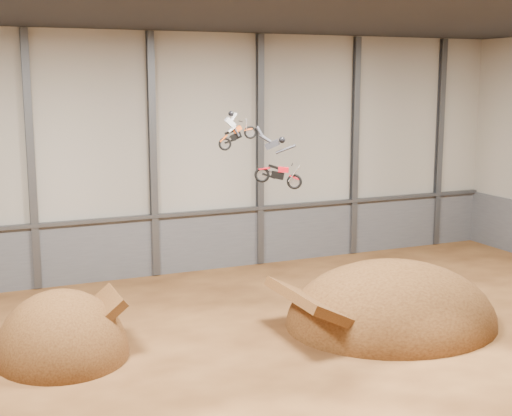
{
  "coord_description": "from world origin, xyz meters",
  "views": [
    {
      "loc": [
        -14.07,
        -24.55,
        11.37
      ],
      "look_at": [
        -1.63,
        4.0,
        5.7
      ],
      "focal_mm": 50.0,
      "sensor_mm": 36.0,
      "label": 1
    }
  ],
  "objects": [
    {
      "name": "steel_column_3",
      "position": [
        3.33,
        14.8,
        7.0
      ],
      "size": [
        0.4,
        0.36,
        13.9
      ],
      "primitive_type": "cube",
      "color": "#47494F",
      "rests_on": "ground"
    },
    {
      "name": "steel_column_4",
      "position": [
        10.0,
        14.8,
        7.0
      ],
      "size": [
        0.4,
        0.36,
        13.9
      ],
      "primitive_type": "cube",
      "color": "#47494F",
      "rests_on": "ground"
    },
    {
      "name": "lower_band_back",
      "position": [
        0.0,
        14.9,
        1.75
      ],
      "size": [
        39.8,
        0.18,
        3.5
      ],
      "primitive_type": "cube",
      "color": "#595A61",
      "rests_on": "ground"
    },
    {
      "name": "ceiling",
      "position": [
        0.0,
        0.0,
        14.0
      ],
      "size": [
        40.0,
        40.0,
        0.0
      ],
      "primitive_type": "plane",
      "color": "black",
      "rests_on": "back_wall"
    },
    {
      "name": "floor",
      "position": [
        0.0,
        0.0,
        0.0
      ],
      "size": [
        40.0,
        40.0,
        0.0
      ],
      "primitive_type": "plane",
      "color": "#512E15",
      "rests_on": "ground"
    },
    {
      "name": "landing_ramp",
      "position": [
        4.58,
        2.3,
        0.0
      ],
      "size": [
        10.16,
        8.99,
        5.86
      ],
      "primitive_type": "ellipsoid",
      "color": "#412410",
      "rests_on": "ground"
    },
    {
      "name": "steel_column_5",
      "position": [
        16.67,
        14.8,
        7.0
      ],
      "size": [
        0.4,
        0.36,
        13.9
      ],
      "primitive_type": "cube",
      "color": "#47494F",
      "rests_on": "ground"
    },
    {
      "name": "fmx_rider_b",
      "position": [
        -0.21,
        4.87,
        7.77
      ],
      "size": [
        3.35,
        2.39,
        3.04
      ],
      "primitive_type": null,
      "rotation": [
        0.0,
        0.19,
        -0.51
      ],
      "color": "red"
    },
    {
      "name": "takeoff_ramp",
      "position": [
        -10.25,
        4.47,
        0.0
      ],
      "size": [
        5.48,
        6.32,
        5.48
      ],
      "primitive_type": "ellipsoid",
      "color": "#412410",
      "rests_on": "ground"
    },
    {
      "name": "back_wall",
      "position": [
        0.0,
        15.0,
        7.0
      ],
      "size": [
        40.0,
        0.1,
        14.0
      ],
      "primitive_type": "cube",
      "color": "#A8A295",
      "rests_on": "ground"
    },
    {
      "name": "steel_column_1",
      "position": [
        -10.0,
        14.8,
        7.0
      ],
      "size": [
        0.4,
        0.36,
        13.9
      ],
      "primitive_type": "cube",
      "color": "#47494F",
      "rests_on": "ground"
    },
    {
      "name": "fmx_rider_a",
      "position": [
        -1.81,
        5.39,
        9.28
      ],
      "size": [
        2.46,
        1.05,
        2.29
      ],
      "primitive_type": null,
      "rotation": [
        0.0,
        -0.4,
        -0.14
      ],
      "color": "#F05818"
    },
    {
      "name": "steel_column_2",
      "position": [
        -3.33,
        14.8,
        7.0
      ],
      "size": [
        0.4,
        0.36,
        13.9
      ],
      "primitive_type": "cube",
      "color": "#47494F",
      "rests_on": "ground"
    },
    {
      "name": "steel_rail",
      "position": [
        0.0,
        14.75,
        3.55
      ],
      "size": [
        39.8,
        0.35,
        0.2
      ],
      "primitive_type": "cube",
      "color": "#47494F",
      "rests_on": "lower_band_back"
    }
  ]
}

